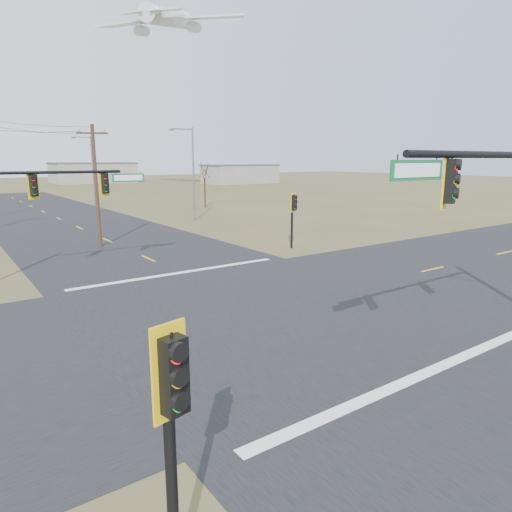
{
  "coord_description": "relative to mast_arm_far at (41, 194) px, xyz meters",
  "views": [
    {
      "loc": [
        -10.6,
        -14.62,
        6.1
      ],
      "look_at": [
        0.48,
        1.0,
        2.03
      ],
      "focal_mm": 32.0,
      "sensor_mm": 36.0,
      "label": 1
    }
  ],
  "objects": [
    {
      "name": "pedestal_signal_sw",
      "position": [
        -2.16,
        -19.63,
        -1.4
      ],
      "size": [
        0.63,
        0.54,
        4.07
      ],
      "rotation": [
        0.0,
        0.0,
        0.22
      ],
      "color": "black",
      "rests_on": "ground"
    },
    {
      "name": "warehouse_mid",
      "position": [
        31.18,
        99.9,
        -1.9
      ],
      "size": [
        20.0,
        12.0,
        5.0
      ],
      "primitive_type": "cube",
      "color": "gray",
      "rests_on": "ground"
    },
    {
      "name": "mast_arm_far",
      "position": [
        0.0,
        0.0,
        0.0
      ],
      "size": [
        8.82,
        0.54,
        6.06
      ],
      "rotation": [
        0.0,
        0.0,
        0.28
      ],
      "color": "black",
      "rests_on": "ground"
    },
    {
      "name": "ground",
      "position": [
        6.18,
        -10.1,
        -4.4
      ],
      "size": [
        320.0,
        320.0,
        0.0
      ],
      "primitive_type": "plane",
      "color": "brown",
      "rests_on": "ground"
    },
    {
      "name": "streetlight_a",
      "position": [
        16.99,
        16.57,
        0.74
      ],
      "size": [
        2.55,
        0.25,
        9.16
      ],
      "rotation": [
        0.0,
        0.0,
        -0.04
      ],
      "color": "slate",
      "rests_on": "ground"
    },
    {
      "name": "utility_pole_near",
      "position": [
        4.99,
        7.71,
        0.01
      ],
      "size": [
        2.02,
        0.64,
        8.43
      ],
      "rotation": [
        0.0,
        0.0,
        -0.26
      ],
      "color": "#40281B",
      "rests_on": "ground"
    },
    {
      "name": "stop_bar_near",
      "position": [
        6.18,
        -17.6,
        -4.37
      ],
      "size": [
        12.0,
        0.4,
        0.01
      ],
      "primitive_type": "cube",
      "color": "silver",
      "rests_on": "road_ns"
    },
    {
      "name": "road_ns",
      "position": [
        6.18,
        -10.1,
        -4.39
      ],
      "size": [
        14.0,
        160.0,
        0.02
      ],
      "primitive_type": "cube",
      "color": "black",
      "rests_on": "ground"
    },
    {
      "name": "streetlight_b",
      "position": [
        13.32,
        38.18,
        0.71
      ],
      "size": [
        2.55,
        0.41,
        9.11
      ],
      "rotation": [
        0.0,
        0.0,
        0.4
      ],
      "color": "slate",
      "rests_on": "ground"
    },
    {
      "name": "pedestal_signal_ne",
      "position": [
        15.73,
        -0.74,
        -1.52
      ],
      "size": [
        0.65,
        0.55,
        3.9
      ],
      "rotation": [
        0.0,
        0.0,
        0.3
      ],
      "color": "black",
      "rests_on": "ground"
    },
    {
      "name": "warehouse_right",
      "position": [
        61.18,
        74.9,
        -2.15
      ],
      "size": [
        18.0,
        10.0,
        4.5
      ],
      "primitive_type": "cube",
      "color": "gray",
      "rests_on": "ground"
    },
    {
      "name": "bare_tree_c",
      "position": [
        24.33,
        27.19,
        0.33
      ],
      "size": [
        3.0,
        3.0,
        6.03
      ],
      "rotation": [
        0.0,
        0.0,
        -0.2
      ],
      "color": "black",
      "rests_on": "ground"
    },
    {
      "name": "stop_bar_far",
      "position": [
        6.18,
        -2.6,
        -4.37
      ],
      "size": [
        12.0,
        0.4,
        0.01
      ],
      "primitive_type": "cube",
      "color": "silver",
      "rests_on": "road_ns"
    },
    {
      "name": "road_ew",
      "position": [
        6.18,
        -10.1,
        -4.39
      ],
      "size": [
        160.0,
        14.0,
        0.02
      ],
      "primitive_type": "cube",
      "color": "black",
      "rests_on": "ground"
    },
    {
      "name": "jet_airliner",
      "position": [
        36.15,
        61.6,
        28.02
      ],
      "size": [
        28.45,
        28.31,
        12.73
      ],
      "rotation": [
        0.0,
        -0.2,
        0.7
      ],
      "color": "silver"
    }
  ]
}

